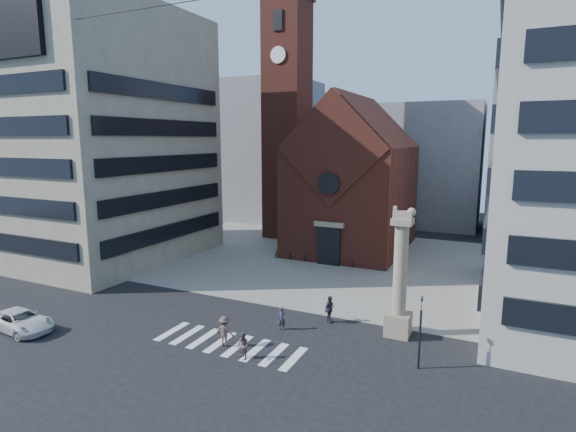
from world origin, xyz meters
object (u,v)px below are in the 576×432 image
(pedestrian_0, at_px, (282,319))
(pedestrian_2, at_px, (329,309))
(lion_column, at_px, (400,285))
(traffic_light, at_px, (420,331))
(white_car, at_px, (21,321))
(scooter_0, at_px, (278,252))
(pedestrian_1, at_px, (243,346))

(pedestrian_0, height_order, pedestrian_2, pedestrian_2)
(lion_column, xyz_separation_m, pedestrian_2, (-4.85, 0.00, -2.48))
(lion_column, relative_size, traffic_light, 2.02)
(traffic_light, bearing_deg, pedestrian_0, 171.30)
(white_car, bearing_deg, lion_column, -62.39)
(pedestrian_0, height_order, scooter_0, pedestrian_0)
(pedestrian_2, bearing_deg, white_car, 129.50)
(lion_column, bearing_deg, traffic_light, -63.54)
(pedestrian_0, bearing_deg, scooter_0, 98.12)
(traffic_light, distance_m, white_car, 26.16)
(white_car, xyz_separation_m, pedestrian_1, (15.72, 3.02, 0.11))
(lion_column, distance_m, pedestrian_1, 10.88)
(scooter_0, bearing_deg, pedestrian_2, -53.95)
(lion_column, xyz_separation_m, scooter_0, (-16.13, 14.50, -2.92))
(white_car, xyz_separation_m, pedestrian_0, (15.97, 7.74, 0.10))
(lion_column, xyz_separation_m, pedestrian_1, (-7.63, -7.28, -2.64))
(lion_column, distance_m, white_car, 25.67)
(traffic_light, xyz_separation_m, white_car, (-25.34, -6.31, -1.59))
(lion_column, distance_m, traffic_light, 4.62)
(lion_column, height_order, scooter_0, lion_column)
(pedestrian_2, bearing_deg, lion_column, -79.62)
(white_car, relative_size, pedestrian_0, 3.17)
(lion_column, relative_size, pedestrian_2, 4.45)
(pedestrian_0, relative_size, pedestrian_1, 0.98)
(lion_column, bearing_deg, scooter_0, 138.05)
(white_car, bearing_deg, pedestrian_0, -60.36)
(traffic_light, height_order, white_car, traffic_light)
(pedestrian_1, bearing_deg, pedestrian_0, 116.27)
(pedestrian_0, xyz_separation_m, scooter_0, (-8.76, 17.07, -0.26))
(pedestrian_2, bearing_deg, pedestrian_0, 145.85)
(pedestrian_1, xyz_separation_m, scooter_0, (-8.50, 21.78, -0.28))
(scooter_0, bearing_deg, traffic_light, -47.42)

